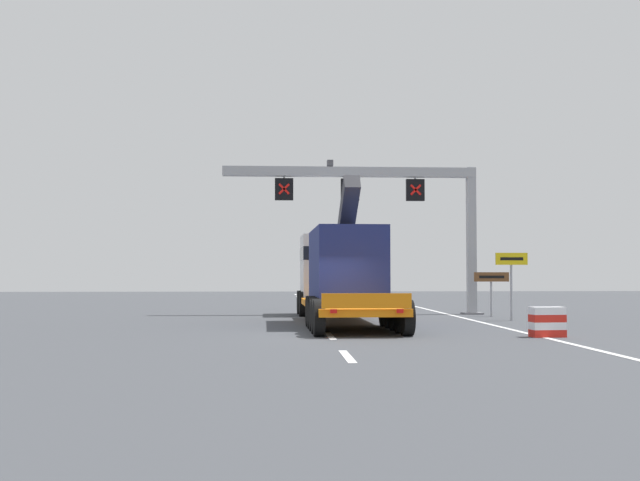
% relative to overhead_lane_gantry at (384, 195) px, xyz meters
% --- Properties ---
extents(ground, '(112.00, 112.00, 0.00)m').
position_rel_overhead_lane_gantry_xyz_m(ground, '(-3.26, -11.48, -5.56)').
color(ground, '#424449').
extents(lane_markings, '(0.20, 53.08, 0.01)m').
position_rel_overhead_lane_gantry_xyz_m(lane_markings, '(-3.36, 7.76, -5.55)').
color(lane_markings, silver).
rests_on(lane_markings, ground).
extents(edge_line_right, '(0.20, 63.00, 0.01)m').
position_rel_overhead_lane_gantry_xyz_m(edge_line_right, '(2.94, 0.52, -5.56)').
color(edge_line_right, silver).
rests_on(edge_line_right, ground).
extents(overhead_lane_gantry, '(12.10, 0.90, 7.18)m').
position_rel_overhead_lane_gantry_xyz_m(overhead_lane_gantry, '(0.00, 0.00, 0.00)').
color(overhead_lane_gantry, '#9EA0A5').
rests_on(overhead_lane_gantry, ground).
extents(heavy_haul_truck_orange, '(3.22, 14.10, 5.30)m').
position_rel_overhead_lane_gantry_xyz_m(heavy_haul_truck_orange, '(-2.50, -4.57, -3.57)').
color(heavy_haul_truck_orange, orange).
rests_on(heavy_haul_truck_orange, ground).
extents(exit_sign_yellow, '(1.30, 0.15, 2.74)m').
position_rel_overhead_lane_gantry_xyz_m(exit_sign_yellow, '(4.46, -4.89, -3.53)').
color(exit_sign_yellow, '#9EA0A5').
rests_on(exit_sign_yellow, ground).
extents(tourist_info_sign_brown, '(1.57, 0.15, 1.96)m').
position_rel_overhead_lane_gantry_xyz_m(tourist_info_sign_brown, '(4.50, -1.91, -4.06)').
color(tourist_info_sign_brown, '#9EA0A5').
rests_on(tourist_info_sign_brown, ground).
extents(crash_barrier_striped, '(1.04, 0.58, 0.90)m').
position_rel_overhead_lane_gantry_xyz_m(crash_barrier_striped, '(3.11, -12.55, -5.11)').
color(crash_barrier_striped, red).
rests_on(crash_barrier_striped, ground).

